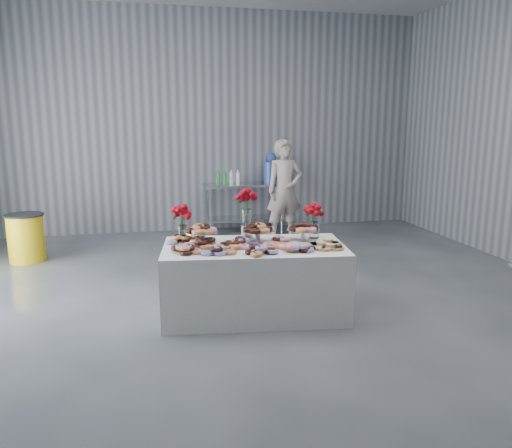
{
  "coord_description": "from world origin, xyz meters",
  "views": [
    {
      "loc": [
        -1.19,
        -4.81,
        2.04
      ],
      "look_at": [
        -0.0,
        0.49,
        0.91
      ],
      "focal_mm": 35.0,
      "sensor_mm": 36.0,
      "label": 1
    }
  ],
  "objects": [
    {
      "name": "ground",
      "position": [
        0.0,
        0.0,
        0.0
      ],
      "size": [
        9.0,
        9.0,
        0.0
      ],
      "primitive_type": "plane",
      "color": "#34363B",
      "rests_on": "ground"
    },
    {
      "name": "bouquet_center",
      "position": [
        -0.1,
        0.5,
        1.13
      ],
      "size": [
        0.26,
        0.26,
        0.57
      ],
      "color": "silver",
      "rests_on": "display_table"
    },
    {
      "name": "cake_stand_mid",
      "position": [
        -0.03,
        0.29,
        0.89
      ],
      "size": [
        0.36,
        0.36,
        0.17
      ],
      "color": "silver",
      "rests_on": "display_table"
    },
    {
      "name": "person",
      "position": [
        1.13,
        3.32,
        0.86
      ],
      "size": [
        0.67,
        0.47,
        1.73
      ],
      "primitive_type": "imported",
      "rotation": [
        0.0,
        0.0,
        0.09
      ],
      "color": "#CC8C93",
      "rests_on": "ground"
    },
    {
      "name": "cake_stand_left",
      "position": [
        -0.62,
        0.36,
        0.89
      ],
      "size": [
        0.36,
        0.36,
        0.17
      ],
      "color": "silver",
      "rests_on": "display_table"
    },
    {
      "name": "display_table",
      "position": [
        -0.1,
        0.14,
        0.38
      ],
      "size": [
        2.01,
        1.24,
        0.75
      ],
      "primitive_type": "cube",
      "rotation": [
        0.0,
        0.0,
        -0.13
      ],
      "color": "white",
      "rests_on": "ground"
    },
    {
      "name": "danish_pile",
      "position": [
        0.63,
        -0.1,
        0.81
      ],
      "size": [
        0.48,
        0.48,
        0.11
      ],
      "primitive_type": null,
      "color": "silver",
      "rests_on": "display_table"
    },
    {
      "name": "room_walls",
      "position": [
        -0.27,
        0.07,
        2.64
      ],
      "size": [
        8.04,
        9.04,
        4.02
      ],
      "color": "gray",
      "rests_on": "ground"
    },
    {
      "name": "cake_stand_right",
      "position": [
        0.47,
        0.22,
        0.89
      ],
      "size": [
        0.36,
        0.36,
        0.17
      ],
      "color": "silver",
      "rests_on": "display_table"
    },
    {
      "name": "bouquet_left",
      "position": [
        -0.81,
        0.49,
        1.05
      ],
      "size": [
        0.26,
        0.26,
        0.42
      ],
      "color": "white",
      "rests_on": "display_table"
    },
    {
      "name": "drink_bottles",
      "position": [
        0.27,
        4.0,
        1.04
      ],
      "size": [
        0.54,
        0.08,
        0.27
      ],
      "primitive_type": null,
      "color": "#268C33",
      "rests_on": "prep_table"
    },
    {
      "name": "water_jug",
      "position": [
        1.09,
        4.1,
        1.15
      ],
      "size": [
        0.28,
        0.28,
        0.55
      ],
      "color": "blue",
      "rests_on": "prep_table"
    },
    {
      "name": "bouquet_right",
      "position": [
        0.64,
        0.35,
        1.05
      ],
      "size": [
        0.26,
        0.26,
        0.42
      ],
      "color": "white",
      "rests_on": "display_table"
    },
    {
      "name": "donut_mounds",
      "position": [
        -0.1,
        0.09,
        0.8
      ],
      "size": [
        1.89,
        1.03,
        0.09
      ],
      "primitive_type": null,
      "rotation": [
        0.0,
        0.0,
        -0.13
      ],
      "color": "#DA894F",
      "rests_on": "display_table"
    },
    {
      "name": "trash_barrel",
      "position": [
        -2.93,
        2.85,
        0.35
      ],
      "size": [
        0.55,
        0.55,
        0.7
      ],
      "rotation": [
        0.0,
        0.0,
        0.04
      ],
      "color": "yellow",
      "rests_on": "ground"
    },
    {
      "name": "prep_table",
      "position": [
        0.59,
        4.1,
        0.62
      ],
      "size": [
        1.5,
        0.6,
        0.9
      ],
      "color": "silver",
      "rests_on": "ground"
    }
  ]
}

